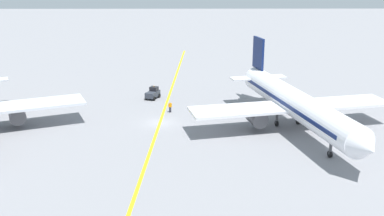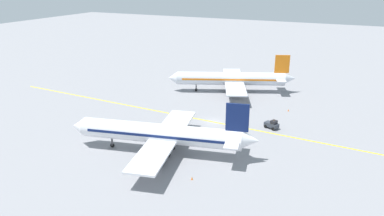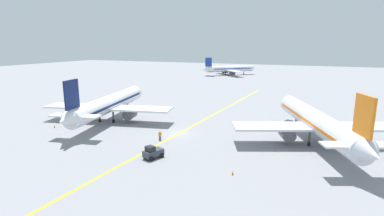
% 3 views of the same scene
% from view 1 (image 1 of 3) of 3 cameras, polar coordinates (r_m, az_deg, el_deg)
% --- Properties ---
extents(ground_plane, '(400.00, 400.00, 0.00)m').
position_cam_1_polar(ground_plane, '(63.90, -4.10, -1.90)').
color(ground_plane, gray).
extents(apron_yellow_centreline, '(6.59, 119.86, 0.01)m').
position_cam_1_polar(apron_yellow_centreline, '(63.90, -4.10, -1.89)').
color(apron_yellow_centreline, yellow).
rests_on(apron_yellow_centreline, ground).
extents(airplane_at_gate, '(28.46, 35.25, 10.60)m').
position_cam_1_polar(airplane_at_gate, '(61.75, 12.80, 0.64)').
color(airplane_at_gate, white).
rests_on(airplane_at_gate, ground).
extents(baggage_tug_dark, '(2.60, 3.34, 2.11)m').
position_cam_1_polar(baggage_tug_dark, '(75.92, -4.99, 1.87)').
color(baggage_tug_dark, '#333842').
rests_on(baggage_tug_dark, ground).
extents(ground_crew_worker, '(0.53, 0.36, 1.68)m').
position_cam_1_polar(ground_crew_worker, '(68.25, -2.80, 0.17)').
color(ground_crew_worker, '#23232D').
rests_on(ground_crew_worker, ground).
extents(traffic_cone_near_nose, '(0.32, 0.32, 0.55)m').
position_cam_1_polar(traffic_cone_near_nose, '(72.85, 16.04, 0.08)').
color(traffic_cone_near_nose, orange).
rests_on(traffic_cone_near_nose, ground).
extents(traffic_cone_mid_apron, '(0.32, 0.32, 0.55)m').
position_cam_1_polar(traffic_cone_mid_apron, '(78.96, -13.99, 1.54)').
color(traffic_cone_mid_apron, orange).
rests_on(traffic_cone_mid_apron, ground).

